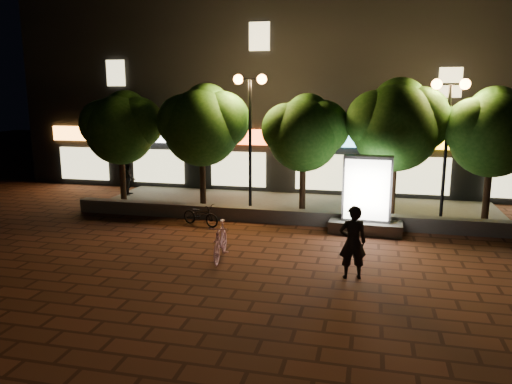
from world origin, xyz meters
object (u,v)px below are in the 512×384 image
(tree_far_left, at_px, (122,125))
(tree_left, at_px, (203,123))
(street_lamp_left, at_px, (250,108))
(street_lamp_right, at_px, (449,114))
(ad_kiosk, at_px, (367,202))
(tree_far_right, at_px, (494,129))
(scooter_parked, at_px, (201,215))
(tree_right, at_px, (398,122))
(scooter_pink, at_px, (220,241))
(tree_mid, at_px, (305,130))
(pedestrian, at_px, (130,178))
(rider, at_px, (353,242))

(tree_far_left, height_order, tree_left, tree_left)
(street_lamp_left, xyz_separation_m, street_lamp_right, (7.00, 0.00, -0.13))
(ad_kiosk, bearing_deg, tree_far_left, 168.74)
(tree_far_right, height_order, scooter_parked, tree_far_right)
(tree_far_left, relative_size, tree_right, 0.91)
(tree_far_left, height_order, street_lamp_left, street_lamp_left)
(tree_right, relative_size, scooter_pink, 2.83)
(tree_left, distance_m, scooter_pink, 6.86)
(tree_mid, bearing_deg, street_lamp_left, -172.69)
(tree_right, xyz_separation_m, ad_kiosk, (-0.95, -1.96, -2.52))
(tree_far_left, bearing_deg, scooter_parked, -30.44)
(street_lamp_left, bearing_deg, pedestrian, 163.67)
(tree_left, bearing_deg, tree_far_left, -180.00)
(rider, height_order, pedestrian, rider)
(street_lamp_left, bearing_deg, tree_far_right, 1.76)
(ad_kiosk, height_order, rider, ad_kiosk)
(tree_right, height_order, scooter_parked, tree_right)
(tree_mid, height_order, street_lamp_right, street_lamp_right)
(tree_far_right, bearing_deg, scooter_pink, -144.64)
(tree_far_left, xyz_separation_m, tree_mid, (7.50, -0.00, -0.08))
(tree_far_right, distance_m, ad_kiosk, 5.14)
(tree_far_left, distance_m, tree_mid, 7.50)
(tree_mid, distance_m, rider, 7.02)
(ad_kiosk, height_order, scooter_pink, ad_kiosk)
(tree_right, bearing_deg, tree_far_left, -180.00)
(tree_left, relative_size, scooter_parked, 3.27)
(tree_left, distance_m, rider, 9.11)
(ad_kiosk, relative_size, scooter_parked, 1.72)
(tree_far_right, relative_size, scooter_pink, 2.66)
(tree_mid, bearing_deg, scooter_pink, -105.26)
(rider, bearing_deg, tree_left, -59.56)
(street_lamp_left, distance_m, street_lamp_right, 7.00)
(tree_far_left, bearing_deg, tree_right, 0.00)
(tree_far_left, relative_size, tree_mid, 1.03)
(street_lamp_left, xyz_separation_m, scooter_pink, (0.49, -5.46, -3.49))
(rider, relative_size, pedestrian, 1.22)
(tree_far_right, distance_m, pedestrian, 14.85)
(tree_far_right, height_order, street_lamp_left, street_lamp_left)
(street_lamp_right, bearing_deg, tree_right, 170.90)
(tree_left, bearing_deg, pedestrian, 159.76)
(ad_kiosk, bearing_deg, tree_left, 162.83)
(pedestrian, bearing_deg, scooter_parked, -139.71)
(rider, bearing_deg, pedestrian, -51.10)
(tree_mid, height_order, street_lamp_left, street_lamp_left)
(tree_right, distance_m, scooter_pink, 8.10)
(pedestrian, bearing_deg, street_lamp_right, -107.57)
(street_lamp_left, height_order, ad_kiosk, street_lamp_left)
(scooter_pink, bearing_deg, scooter_parked, 111.63)
(ad_kiosk, relative_size, scooter_pink, 1.44)
(street_lamp_left, bearing_deg, scooter_pink, -84.87)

